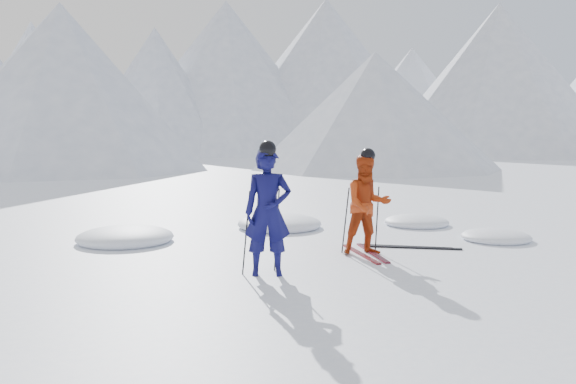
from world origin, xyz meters
name	(u,v)px	position (x,y,z in m)	size (l,w,h in m)	color
ground	(380,250)	(0.00, 0.00, 0.00)	(160.00, 160.00, 0.00)	white
mountain_range	(194,68)	(5.71, 35.31, 6.72)	(106.15, 62.94, 15.53)	#B2BCD1
skier_blue	(268,212)	(-2.63, -1.00, 0.98)	(0.71, 0.47, 1.96)	#0B0B43
skier_red	(367,205)	(-0.44, -0.25, 0.90)	(0.87, 0.68, 1.79)	#A9320D
pole_blue_left	(246,233)	(-2.93, -0.85, 0.65)	(0.02, 0.02, 1.30)	black
pole_blue_right	(277,229)	(-2.38, -0.75, 0.65)	(0.02, 0.02, 1.30)	black
pole_red_left	(345,220)	(-0.74, 0.00, 0.60)	(0.02, 0.02, 1.19)	black
pole_red_right	(377,219)	(-0.14, -0.10, 0.60)	(0.02, 0.02, 1.19)	black
ski_worn_left	(361,254)	(-0.56, -0.25, 0.01)	(0.09, 1.70, 0.03)	black
ski_worn_right	(372,253)	(-0.32, -0.25, 0.01)	(0.09, 1.70, 0.03)	black
ski_loose_a	(406,247)	(0.57, -0.01, 0.01)	(0.09, 1.70, 0.03)	black
ski_loose_b	(415,248)	(0.67, -0.16, 0.01)	(0.09, 1.70, 0.03)	black
snow_lumps	(281,233)	(-1.02, 2.37, 0.00)	(8.56, 4.80, 0.42)	white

